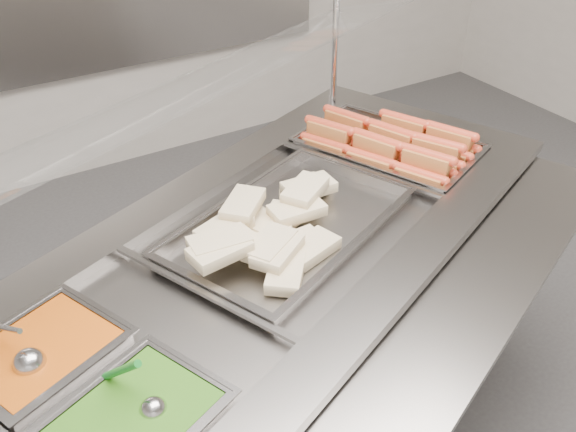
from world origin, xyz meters
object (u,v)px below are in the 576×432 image
ladle (28,361)px  serving_spoon (147,403)px  sneeze_guard (207,85)px  pan_wraps (290,229)px  pan_hotdogs (388,155)px  steam_counter (278,350)px

ladle → serving_spoon: 0.29m
sneeze_guard → pan_wraps: 0.45m
ladle → pan_hotdogs: bearing=16.6°
sneeze_guard → pan_hotdogs: (0.66, 0.04, -0.41)m
steam_counter → ladle: (-0.68, -0.14, 0.46)m
pan_wraps → ladle: 0.76m
serving_spoon → pan_wraps: bearing=34.9°
pan_hotdogs → ladle: 1.32m
pan_hotdogs → pan_wraps: size_ratio=0.82×
steam_counter → sneeze_guard: size_ratio=1.25×
pan_hotdogs → pan_wraps: bearing=-157.7°
pan_hotdogs → serving_spoon: serving_spoon is taller
sneeze_guard → ladle: 0.78m
steam_counter → pan_hotdogs: size_ratio=3.22×
steam_counter → pan_hotdogs: pan_hotdogs is taller
pan_wraps → pan_hotdogs: bearing=22.3°
sneeze_guard → serving_spoon: 0.80m
pan_wraps → serving_spoon: bearing=-145.1°
pan_hotdogs → pan_wraps: same height
steam_counter → pan_wraps: bearing=22.3°
steam_counter → ladle: size_ratio=10.81×
sneeze_guard → ladle: bearing=-150.3°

